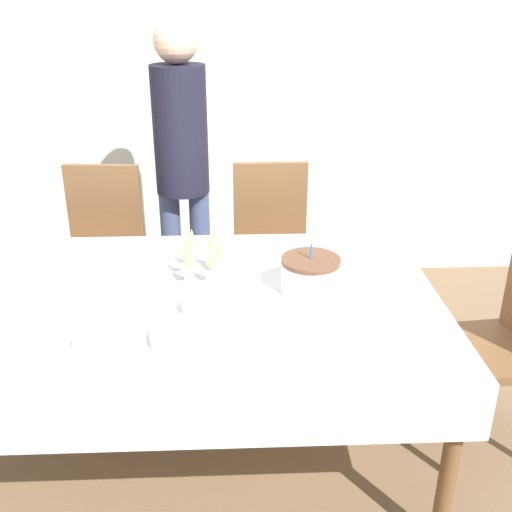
% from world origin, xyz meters
% --- Properties ---
extents(ground_plane, '(12.00, 12.00, 0.00)m').
position_xyz_m(ground_plane, '(0.00, 0.00, 0.00)').
color(ground_plane, brown).
extents(wall_back, '(8.00, 0.05, 2.70)m').
position_xyz_m(wall_back, '(0.00, 1.78, 1.35)').
color(wall_back, silver).
rests_on(wall_back, ground_plane).
extents(dining_table, '(2.06, 1.22, 0.74)m').
position_xyz_m(dining_table, '(0.00, 0.00, 0.64)').
color(dining_table, white).
rests_on(dining_table, ground_plane).
extents(dining_chair_far_left, '(0.45, 0.45, 0.98)m').
position_xyz_m(dining_chair_far_left, '(-0.45, 0.93, 0.54)').
color(dining_chair_far_left, brown).
rests_on(dining_chair_far_left, ground_plane).
extents(dining_chair_far_right, '(0.43, 0.43, 0.98)m').
position_xyz_m(dining_chair_far_right, '(0.46, 0.93, 0.54)').
color(dining_chair_far_right, brown).
rests_on(dining_chair_far_right, ground_plane).
extents(dining_chair_right_end, '(0.46, 0.46, 0.98)m').
position_xyz_m(dining_chair_right_end, '(1.35, 0.01, 0.54)').
color(dining_chair_right_end, brown).
rests_on(dining_chair_right_end, ground_plane).
extents(birthday_cake, '(0.23, 0.23, 0.21)m').
position_xyz_m(birthday_cake, '(0.54, 0.03, 0.81)').
color(birthday_cake, white).
rests_on(birthday_cake, dining_table).
extents(champagne_tray, '(0.28, 0.28, 0.18)m').
position_xyz_m(champagne_tray, '(0.13, 0.15, 0.83)').
color(champagne_tray, silver).
rests_on(champagne_tray, dining_table).
extents(plate_stack_main, '(0.22, 0.22, 0.03)m').
position_xyz_m(plate_stack_main, '(0.08, -0.32, 0.76)').
color(plate_stack_main, silver).
rests_on(plate_stack_main, dining_table).
extents(plate_stack_dessert, '(0.17, 0.17, 0.05)m').
position_xyz_m(plate_stack_dessert, '(0.14, -0.12, 0.77)').
color(plate_stack_dessert, silver).
rests_on(plate_stack_dessert, dining_table).
extents(cake_knife, '(0.30, 0.05, 0.00)m').
position_xyz_m(cake_knife, '(0.59, -0.17, 0.74)').
color(cake_knife, silver).
rests_on(cake_knife, dining_table).
extents(fork_pile, '(0.18, 0.10, 0.02)m').
position_xyz_m(fork_pile, '(-0.21, -0.31, 0.75)').
color(fork_pile, silver).
rests_on(fork_pile, dining_table).
extents(napkin_pile, '(0.15, 0.15, 0.01)m').
position_xyz_m(napkin_pile, '(-0.17, -0.20, 0.75)').
color(napkin_pile, '#8CC6E0').
rests_on(napkin_pile, dining_table).
extents(person_standing, '(0.28, 0.28, 1.70)m').
position_xyz_m(person_standing, '(-0.01, 1.04, 1.03)').
color(person_standing, '#3F4C72').
rests_on(person_standing, ground_plane).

